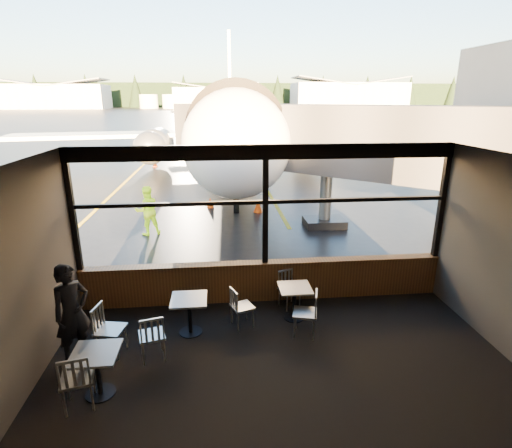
{
  "coord_description": "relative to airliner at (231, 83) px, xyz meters",
  "views": [
    {
      "loc": [
        -1.02,
        -8.12,
        4.39
      ],
      "look_at": [
        -0.1,
        1.0,
        1.5
      ],
      "focal_mm": 28.0,
      "sensor_mm": 36.0,
      "label": 1
    }
  ],
  "objects": [
    {
      "name": "ground_plane",
      "position": [
        -0.11,
        100.98,
        -5.33
      ],
      "size": [
        520.0,
        520.0,
        0.0
      ],
      "primitive_type": "plane",
      "color": "black",
      "rests_on": "ground"
    },
    {
      "name": "carpet_floor",
      "position": [
        -0.11,
        -22.02,
        -5.32
      ],
      "size": [
        8.0,
        6.0,
        0.01
      ],
      "primitive_type": "cube",
      "color": "black",
      "rests_on": "ground"
    },
    {
      "name": "ceiling",
      "position": [
        -0.11,
        -22.02,
        -1.83
      ],
      "size": [
        8.0,
        6.0,
        0.04
      ],
      "primitive_type": "cube",
      "color": "#38332D",
      "rests_on": "ground"
    },
    {
      "name": "window_sill",
      "position": [
        -0.11,
        -19.02,
        -4.88
      ],
      "size": [
        8.0,
        0.28,
        0.9
      ],
      "primitive_type": "cube",
      "color": "#56351A",
      "rests_on": "ground"
    },
    {
      "name": "window_header",
      "position": [
        -0.11,
        -19.02,
        -1.98
      ],
      "size": [
        8.0,
        0.18,
        0.3
      ],
      "primitive_type": "cube",
      "color": "black",
      "rests_on": "ground"
    },
    {
      "name": "mullion_left",
      "position": [
        -4.06,
        -19.02,
        -3.13
      ],
      "size": [
        0.12,
        0.12,
        2.6
      ],
      "primitive_type": "cube",
      "color": "black",
      "rests_on": "ground"
    },
    {
      "name": "mullion_centre",
      "position": [
        -0.11,
        -19.02,
        -3.13
      ],
      "size": [
        0.12,
        0.12,
        2.6
      ],
      "primitive_type": "cube",
      "color": "black",
      "rests_on": "ground"
    },
    {
      "name": "mullion_right",
      "position": [
        3.84,
        -19.02,
        -3.13
      ],
      "size": [
        0.12,
        0.12,
        2.6
      ],
      "primitive_type": "cube",
      "color": "black",
      "rests_on": "ground"
    },
    {
      "name": "window_transom",
      "position": [
        -0.11,
        -19.02,
        -3.03
      ],
      "size": [
        8.0,
        0.1,
        0.08
      ],
      "primitive_type": "cube",
      "color": "black",
      "rests_on": "ground"
    },
    {
      "name": "airliner",
      "position": [
        0.0,
        0.0,
        0.0
      ],
      "size": [
        30.14,
        35.76,
        10.65
      ],
      "primitive_type": null,
      "rotation": [
        0.0,
        0.0,
        -0.03
      ],
      "color": "white",
      "rests_on": "ground_plane"
    },
    {
      "name": "jet_bridge",
      "position": [
        3.49,
        -13.52,
        -3.06
      ],
      "size": [
        8.52,
        10.41,
        4.54
      ],
      "primitive_type": null,
      "color": "#2F2F32",
      "rests_on": "ground_plane"
    },
    {
      "name": "cafe_table_near",
      "position": [
        0.4,
        -19.89,
        -4.97
      ],
      "size": [
        0.65,
        0.65,
        0.72
      ],
      "primitive_type": null,
      "color": "gray",
      "rests_on": "carpet_floor"
    },
    {
      "name": "cafe_table_mid",
      "position": [
        -1.72,
        -20.22,
        -4.95
      ],
      "size": [
        0.68,
        0.68,
        0.75
      ],
      "primitive_type": null,
      "color": "gray",
      "rests_on": "carpet_floor"
    },
    {
      "name": "cafe_table_left",
      "position": [
        -3.02,
        -21.8,
        -4.95
      ],
      "size": [
        0.69,
        0.69,
        0.76
      ],
      "primitive_type": null,
      "color": "gray",
      "rests_on": "carpet_floor"
    },
    {
      "name": "chair_near_e",
      "position": [
        0.48,
        -20.51,
        -4.86
      ],
      "size": [
        0.62,
        0.62,
        0.93
      ],
      "primitive_type": null,
      "rotation": [
        0.0,
        0.0,
        1.3
      ],
      "color": "#ACA69B",
      "rests_on": "carpet_floor"
    },
    {
      "name": "chair_near_w",
      "position": [
        -0.69,
        -20.07,
        -4.9
      ],
      "size": [
        0.6,
        0.6,
        0.85
      ],
      "primitive_type": null,
      "rotation": [
        0.0,
        0.0,
        -1.21
      ],
      "color": "beige",
      "rests_on": "carpet_floor"
    },
    {
      "name": "chair_near_n",
      "position": [
        0.38,
        -19.42,
        -4.91
      ],
      "size": [
        0.59,
        0.59,
        0.84
      ],
      "primitive_type": null,
      "rotation": [
        0.0,
        0.0,
        3.53
      ],
      "color": "#B0AC9F",
      "rests_on": "carpet_floor"
    },
    {
      "name": "chair_mid_s",
      "position": [
        -2.33,
        -20.96,
        -4.88
      ],
      "size": [
        0.6,
        0.6,
        0.9
      ],
      "primitive_type": null,
      "rotation": [
        0.0,
        0.0,
        0.25
      ],
      "color": "beige",
      "rests_on": "carpet_floor"
    },
    {
      "name": "chair_mid_w",
      "position": [
        -3.07,
        -20.76,
        -4.85
      ],
      "size": [
        0.62,
        0.62,
        0.96
      ],
      "primitive_type": null,
      "rotation": [
        0.0,
        0.0,
        -1.78
      ],
      "color": "beige",
      "rests_on": "carpet_floor"
    },
    {
      "name": "chair_left_s",
      "position": [
        -3.24,
        -22.02,
        -4.85
      ],
      "size": [
        0.62,
        0.62,
        0.95
      ],
      "primitive_type": null,
      "rotation": [
        0.0,
        0.0,
        0.22
      ],
      "color": "#A8A398",
      "rests_on": "carpet_floor"
    },
    {
      "name": "passenger",
      "position": [
        -3.66,
        -20.81,
        -4.44
      ],
      "size": [
        0.75,
        0.77,
        1.78
      ],
      "primitive_type": "imported",
      "rotation": [
        0.0,
        0.0,
        0.84
      ],
      "color": "black",
      "rests_on": "carpet_floor"
    },
    {
      "name": "ground_crew",
      "position": [
        -3.46,
        -14.05,
        -4.5
      ],
      "size": [
        0.97,
        0.87,
        1.65
      ],
      "primitive_type": "imported",
      "rotation": [
        0.0,
        0.0,
        3.51
      ],
      "color": "#BFF219",
      "rests_on": "ground_plane"
    },
    {
      "name": "cone_nose",
      "position": [
        0.51,
        -11.71,
        -5.07
      ],
      "size": [
        0.37,
        0.37,
        0.52
      ],
      "primitive_type": "cone",
      "color": "orange",
      "rests_on": "ground_plane"
    },
    {
      "name": "cone_wing",
      "position": [
        -5.21,
        0.15,
        -5.09
      ],
      "size": [
        0.34,
        0.34,
        0.47
      ],
      "primitive_type": "cone",
      "color": "#DE5307",
      "rests_on": "ground_plane"
    },
    {
      "name": "hangar_left",
      "position": [
        -70.11,
        160.98,
        0.17
      ],
      "size": [
        45.0,
        18.0,
        11.0
      ],
      "primitive_type": null,
      "color": "silver",
      "rests_on": "ground_plane"
    },
    {
      "name": "hangar_mid",
      "position": [
        -0.11,
        165.98,
        -0.33
      ],
      "size": [
        38.0,
        15.0,
        10.0
      ],
      "primitive_type": null,
      "color": "silver",
      "rests_on": "ground_plane"
    },
    {
      "name": "hangar_right",
      "position": [
        59.89,
        158.98,
        0.67
      ],
      "size": [
        50.0,
        20.0,
        12.0
      ],
      "primitive_type": null,
      "color": "silver",
      "rests_on": "ground_plane"
    },
    {
      "name": "fuel_tank_a",
      "position": [
        -30.11,
        162.98,
        -2.33
      ],
      "size": [
        8.0,
        8.0,
        6.0
      ],
      "primitive_type": "cylinder",
      "color": "silver",
      "rests_on": "ground_plane"
    },
    {
      "name": "fuel_tank_b",
      "position": [
        -20.11,
        162.98,
        -2.33
      ],
      "size": [
        8.0,
        8.0,
        6.0
      ],
      "primitive_type": "cylinder",
      "color": "silver",
      "rests_on": "ground_plane"
    },
    {
      "name": "fuel_tank_c",
      "position": [
        -10.11,
        162.98,
        -2.33
      ],
      "size": [
        8.0,
        8.0,
        6.0
      ],
      "primitive_type": "cylinder",
      "color": "silver",
      "rests_on": "ground_plane"
    },
    {
      "name": "treeline",
      "position": [
        -0.11,
        190.98,
        0.67
      ],
      "size": [
        360.0,
        3.0,
        12.0
      ],
      "primitive_type": "cube",
      "color": "black",
      "rests_on": "ground_plane"
    },
    {
      "name": "cone_extra",
      "position": [
        -1.42,
        -10.8,
        -5.11
      ],
      "size": [
        0.31,
        0.31,
        0.43
      ],
      "primitive_type": "cone",
      "color": "#FF4108",
      "rests_on": "ground_plane"
    }
  ]
}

